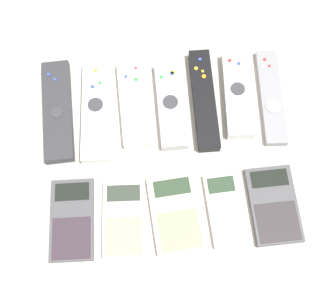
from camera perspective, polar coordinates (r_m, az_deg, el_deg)
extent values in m
plane|color=beige|center=(0.92, 0.18, -2.21)|extent=(3.00, 3.00, 0.00)
cube|color=#333338|center=(0.98, -13.29, 4.32)|extent=(0.06, 0.22, 0.02)
cylinder|color=#38383D|center=(0.96, -13.43, 4.14)|extent=(0.03, 0.03, 0.00)
cylinder|color=blue|center=(1.01, -14.34, 8.57)|extent=(0.01, 0.01, 0.00)
cylinder|color=blue|center=(1.00, -13.62, 8.02)|extent=(0.01, 0.01, 0.00)
cube|color=white|center=(0.96, -8.76, 4.36)|extent=(0.07, 0.22, 0.02)
cylinder|color=#38383D|center=(0.96, -8.85, 5.13)|extent=(0.03, 0.03, 0.00)
cylinder|color=green|center=(0.98, -8.33, 7.75)|extent=(0.01, 0.01, 0.00)
cylinder|color=yellow|center=(0.99, -8.81, 9.22)|extent=(0.01, 0.01, 0.00)
cylinder|color=blue|center=(0.98, -9.20, 7.28)|extent=(0.01, 0.01, 0.00)
cube|color=white|center=(0.96, -4.23, 5.24)|extent=(0.06, 0.19, 0.02)
cylinder|color=blue|center=(0.98, -5.15, 8.55)|extent=(0.01, 0.01, 0.00)
cylinder|color=red|center=(0.99, -3.95, 9.59)|extent=(0.01, 0.01, 0.00)
cylinder|color=green|center=(0.97, -3.92, 8.23)|extent=(0.01, 0.01, 0.00)
cube|color=#B7B7BC|center=(0.96, 0.30, 5.05)|extent=(0.05, 0.19, 0.02)
cylinder|color=#38383D|center=(0.95, 0.29, 5.52)|extent=(0.03, 0.03, 0.00)
cylinder|color=blue|center=(0.98, 0.49, 8.96)|extent=(0.01, 0.01, 0.00)
cylinder|color=silver|center=(0.98, -0.18, 8.81)|extent=(0.01, 0.01, 0.00)
cylinder|color=yellow|center=(0.98, 0.59, 9.10)|extent=(0.01, 0.01, 0.00)
cylinder|color=green|center=(0.97, -0.71, 8.56)|extent=(0.01, 0.01, 0.00)
cube|color=black|center=(0.96, 4.39, 5.78)|extent=(0.05, 0.22, 0.03)
cylinder|color=yellow|center=(0.98, 3.44, 9.55)|extent=(0.01, 0.01, 0.00)
cylinder|color=orange|center=(0.97, 4.39, 8.58)|extent=(0.01, 0.01, 0.00)
cylinder|color=yellow|center=(0.98, 4.24, 9.20)|extent=(0.01, 0.01, 0.00)
cylinder|color=blue|center=(0.99, 3.91, 10.62)|extent=(0.01, 0.01, 0.00)
cube|color=white|center=(0.98, 8.43, 6.28)|extent=(0.07, 0.19, 0.03)
cylinder|color=#38383D|center=(0.97, 8.50, 7.03)|extent=(0.03, 0.03, 0.00)
cylinder|color=blue|center=(1.00, 8.62, 10.02)|extent=(0.01, 0.01, 0.00)
cylinder|color=red|center=(1.00, 7.53, 10.43)|extent=(0.01, 0.01, 0.00)
cube|color=gray|center=(0.99, 12.44, 5.98)|extent=(0.06, 0.21, 0.02)
cylinder|color=#99999E|center=(0.97, 12.72, 4.89)|extent=(0.03, 0.03, 0.00)
cylinder|color=red|center=(1.02, 11.71, 10.43)|extent=(0.01, 0.01, 0.00)
cylinder|color=silver|center=(1.01, 11.53, 9.59)|extent=(0.01, 0.01, 0.00)
cylinder|color=red|center=(1.01, 12.26, 9.65)|extent=(0.01, 0.01, 0.00)
cube|color=#4C4C51|center=(0.90, -11.60, -8.67)|extent=(0.09, 0.16, 0.01)
cube|color=black|center=(0.91, -11.62, -5.35)|extent=(0.07, 0.04, 0.00)
cube|color=#362B34|center=(0.89, -11.71, -10.83)|extent=(0.07, 0.08, 0.00)
cube|color=silver|center=(0.89, -5.41, -8.76)|extent=(0.09, 0.15, 0.01)
cube|color=#333D33|center=(0.89, -5.45, -5.62)|extent=(0.06, 0.03, 0.00)
cube|color=#92A783|center=(0.88, -5.43, -10.78)|extent=(0.07, 0.08, 0.00)
cube|color=beige|center=(0.89, 1.04, -8.08)|extent=(0.10, 0.15, 0.01)
cube|color=#2D422D|center=(0.89, 0.52, -4.92)|extent=(0.07, 0.04, 0.00)
cube|color=gray|center=(0.87, 1.42, -10.10)|extent=(0.08, 0.08, 0.00)
cube|color=silver|center=(0.89, 6.96, -7.61)|extent=(0.07, 0.14, 0.01)
cube|color=#2D422D|center=(0.90, 6.49, -4.60)|extent=(0.05, 0.03, 0.00)
cube|color=#95ADA5|center=(0.88, 7.38, -9.50)|extent=(0.06, 0.07, 0.00)
cube|color=#4C4C51|center=(0.91, 12.74, -6.91)|extent=(0.09, 0.15, 0.01)
cube|color=black|center=(0.92, 12.27, -3.75)|extent=(0.07, 0.03, 0.00)
cube|color=#353034|center=(0.90, 13.24, -8.89)|extent=(0.08, 0.08, 0.00)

